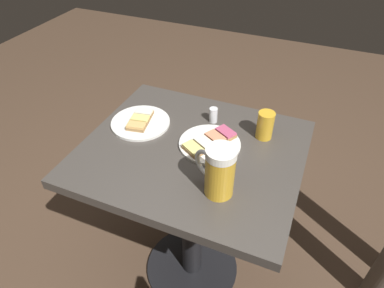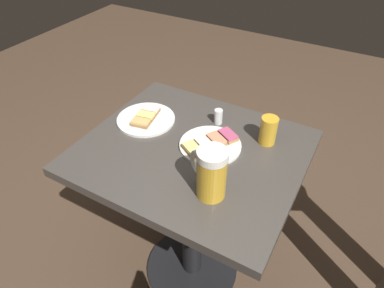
% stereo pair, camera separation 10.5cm
% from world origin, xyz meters
% --- Properties ---
extents(ground_plane, '(6.00, 6.00, 0.00)m').
position_xyz_m(ground_plane, '(0.00, 0.00, 0.00)').
color(ground_plane, '#4C3828').
extents(cafe_table, '(0.66, 0.76, 0.77)m').
position_xyz_m(cafe_table, '(0.00, 0.00, 0.59)').
color(cafe_table, black).
rests_on(cafe_table, ground_plane).
extents(plate_near, '(0.22, 0.22, 0.03)m').
position_xyz_m(plate_near, '(0.04, -0.05, 0.78)').
color(plate_near, white).
rests_on(plate_near, cafe_table).
extents(plate_far, '(0.22, 0.22, 0.03)m').
position_xyz_m(plate_far, '(0.06, 0.24, 0.78)').
color(plate_far, white).
rests_on(plate_far, cafe_table).
extents(beer_mug, '(0.09, 0.14, 0.17)m').
position_xyz_m(beer_mug, '(-0.15, -0.15, 0.85)').
color(beer_mug, gold).
rests_on(beer_mug, cafe_table).
extents(beer_glass_small, '(0.06, 0.06, 0.10)m').
position_xyz_m(beer_glass_small, '(0.16, -0.21, 0.82)').
color(beer_glass_small, gold).
rests_on(beer_glass_small, cafe_table).
extents(salt_shaker, '(0.03, 0.03, 0.06)m').
position_xyz_m(salt_shaker, '(0.18, -0.01, 0.80)').
color(salt_shaker, silver).
rests_on(salt_shaker, cafe_table).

